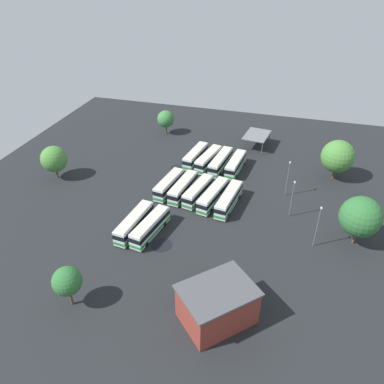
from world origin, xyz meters
TOP-DOWN VIEW (x-y plane):
  - ground_plane at (0.00, 0.00)m, footprint 107.79×107.79m
  - bus_row0_slot3 at (-14.37, 5.43)m, footprint 11.17×4.36m
  - bus_row0_slot4 at (-14.05, 8.85)m, footprint 11.72×3.77m
  - bus_row1_slot0 at (-1.12, -7.04)m, footprint 11.74×3.96m
  - bus_row1_slot1 at (-0.59, -3.50)m, footprint 11.70×4.69m
  - bus_row1_slot2 at (0.15, 0.00)m, footprint 10.87×4.55m
  - bus_row1_slot3 at (0.65, 3.58)m, footprint 11.14×3.90m
  - bus_row1_slot4 at (0.98, 6.96)m, footprint 10.77×3.98m
  - bus_row2_slot1 at (14.32, -5.60)m, footprint 10.76×3.57m
  - bus_row2_slot2 at (14.55, -1.79)m, footprint 11.78×3.97m
  - bus_row2_slot3 at (15.07, 1.41)m, footprint 11.39×4.66m
  - bus_row2_slot4 at (15.84, 4.94)m, footprint 11.15×4.00m
  - depot_building at (-30.02, -11.06)m, footprint 12.93×12.93m
  - maintenance_shelter at (29.09, -8.55)m, footprint 9.33×7.13m
  - lamp_post_mid_lot at (-1.05, -19.63)m, footprint 0.56×0.28m
  - lamp_post_far_corner at (6.58, -18.21)m, footprint 0.56×0.28m
  - lamp_post_by_building at (-9.19, -24.53)m, footprint 0.56×0.28m
  - tree_east_edge at (17.08, -28.58)m, footprint 7.54×7.54m
  - tree_northeast at (-6.35, -31.65)m, footprint 7.45×7.45m
  - tree_north_edge at (-0.56, 34.54)m, footprint 6.10×6.10m
  - tree_northwest at (-33.50, 10.94)m, footprint 4.48×4.48m
  - tree_south_edge at (30.49, 18.01)m, footprint 4.88×4.88m
  - puddle_front_lane at (-16.75, 2.33)m, footprint 3.97×3.97m
  - puddle_back_corner at (11.83, 8.70)m, footprint 3.13×3.13m

SIDE VIEW (x-z plane):
  - ground_plane at x=0.00m, z-range 0.00..0.00m
  - puddle_front_lane at x=-16.75m, z-range 0.00..0.01m
  - puddle_back_corner at x=11.83m, z-range 0.00..0.01m
  - bus_row1_slot4 at x=0.98m, z-range 0.10..3.59m
  - bus_row2_slot1 at x=14.32m, z-range 0.10..3.59m
  - bus_row1_slot2 at x=0.15m, z-range 0.10..3.59m
  - bus_row0_slot3 at x=-14.37m, z-range 0.10..3.59m
  - bus_row2_slot4 at x=15.84m, z-range 0.10..3.59m
  - bus_row1_slot3 at x=0.65m, z-range 0.10..3.59m
  - bus_row2_slot3 at x=15.07m, z-range 0.10..3.59m
  - bus_row1_slot1 at x=-0.59m, z-range 0.10..3.59m
  - bus_row0_slot4 at x=-14.05m, z-range 0.10..3.59m
  - bus_row1_slot0 at x=-1.12m, z-range 0.10..3.59m
  - bus_row2_slot2 at x=14.55m, z-range 0.10..3.59m
  - depot_building at x=-30.02m, z-range 0.02..6.16m
  - maintenance_shelter at x=29.09m, z-range 1.63..5.27m
  - lamp_post_mid_lot at x=-1.05m, z-range 0.41..8.64m
  - tree_south_edge at x=30.49m, z-range 1.06..8.07m
  - lamp_post_far_corner at x=6.58m, z-range 0.42..8.80m
  - lamp_post_by_building at x=-9.19m, z-range 0.42..9.06m
  - tree_northwest at x=-33.50m, z-range 1.33..8.52m
  - tree_north_edge at x=-0.56m, z-range 0.97..9.04m
  - tree_east_edge at x=17.08m, z-range 1.08..10.79m
  - tree_northeast at x=-6.35m, z-range 1.18..11.00m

